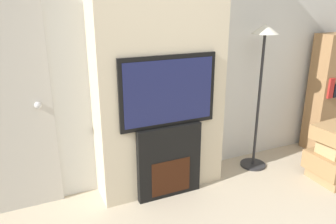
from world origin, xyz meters
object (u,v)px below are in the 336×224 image
(television, at_px, (168,91))
(box_stack, at_px, (336,155))
(bookshelf, at_px, (328,93))
(floor_lamp, at_px, (262,66))
(fireplace, at_px, (168,161))

(television, distance_m, box_stack, 1.96)
(bookshelf, bearing_deg, television, -175.73)
(floor_lamp, relative_size, box_stack, 2.65)
(box_stack, xyz_separation_m, bookshelf, (0.56, 0.67, 0.45))
(box_stack, relative_size, bookshelf, 0.41)
(fireplace, height_order, floor_lamp, floor_lamp)
(television, bearing_deg, bookshelf, 4.27)
(floor_lamp, height_order, box_stack, floor_lamp)
(fireplace, distance_m, floor_lamp, 1.41)
(television, xyz_separation_m, floor_lamp, (1.15, 0.11, 0.12))
(fireplace, distance_m, bookshelf, 2.33)
(fireplace, bearing_deg, bookshelf, 4.22)
(fireplace, xyz_separation_m, floor_lamp, (1.15, 0.11, 0.82))
(television, relative_size, box_stack, 1.54)
(floor_lamp, relative_size, bookshelf, 1.10)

